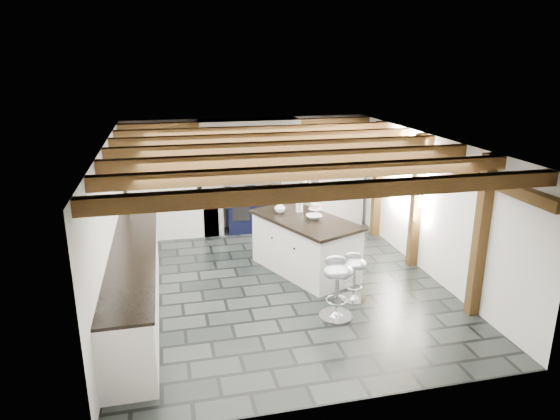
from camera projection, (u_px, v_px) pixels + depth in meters
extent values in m
plane|color=black|center=(280.00, 283.00, 8.05)|extent=(6.00, 6.00, 0.00)
plane|color=silver|center=(247.00, 173.00, 10.50)|extent=(5.00, 0.00, 5.00)
plane|color=silver|center=(110.00, 227.00, 7.16)|extent=(0.00, 6.00, 6.00)
plane|color=silver|center=(426.00, 204.00, 8.25)|extent=(0.00, 6.00, 6.00)
plane|color=white|center=(280.00, 141.00, 7.37)|extent=(6.00, 6.00, 0.00)
cube|color=silver|center=(211.00, 188.00, 10.11)|extent=(0.40, 0.60, 1.90)
cube|color=silver|center=(288.00, 183.00, 10.45)|extent=(0.40, 0.60, 1.90)
cube|color=#573918|center=(249.00, 135.00, 9.97)|extent=(2.10, 0.65, 0.18)
cube|color=silver|center=(249.00, 127.00, 9.93)|extent=(2.00, 0.60, 0.31)
cube|color=black|center=(252.00, 134.00, 9.66)|extent=(1.00, 0.03, 0.22)
cube|color=silver|center=(252.00, 134.00, 9.64)|extent=(0.90, 0.01, 0.14)
cube|color=white|center=(163.00, 188.00, 9.88)|extent=(1.30, 0.58, 2.00)
cube|color=white|center=(337.00, 178.00, 10.68)|extent=(1.00, 0.58, 2.00)
cube|color=white|center=(134.00, 288.00, 6.88)|extent=(0.60, 3.80, 0.88)
cube|color=black|center=(132.00, 257.00, 6.75)|extent=(0.64, 3.80, 0.04)
cube|color=white|center=(200.00, 212.00, 10.20)|extent=(0.70, 0.60, 0.88)
cube|color=black|center=(199.00, 191.00, 10.07)|extent=(0.74, 0.64, 0.04)
cube|color=#573918|center=(426.00, 157.00, 8.00)|extent=(0.15, 5.80, 0.14)
plane|color=white|center=(410.00, 173.00, 8.69)|extent=(0.00, 0.90, 0.90)
cube|color=#573918|center=(339.00, 191.00, 4.98)|extent=(5.00, 0.16, 0.16)
cube|color=#573918|center=(313.00, 172.00, 5.78)|extent=(5.00, 0.16, 0.16)
cube|color=#573918|center=(294.00, 158.00, 6.59)|extent=(5.00, 0.16, 0.16)
cube|color=#573918|center=(280.00, 147.00, 7.40)|extent=(5.00, 0.16, 0.16)
cube|color=#573918|center=(268.00, 138.00, 8.20)|extent=(5.00, 0.16, 0.16)
cube|color=#573918|center=(258.00, 131.00, 9.01)|extent=(5.00, 0.16, 0.16)
cube|color=#573918|center=(250.00, 125.00, 9.82)|extent=(5.00, 0.16, 0.16)
cube|color=#573918|center=(480.00, 237.00, 6.75)|extent=(0.15, 0.15, 2.30)
cube|color=#573918|center=(416.00, 201.00, 8.42)|extent=(0.15, 0.15, 2.30)
cube|color=#573918|center=(377.00, 180.00, 9.91)|extent=(0.15, 0.15, 2.30)
cylinder|color=black|center=(309.00, 165.00, 7.53)|extent=(0.01, 0.01, 0.56)
cylinder|color=white|center=(309.00, 186.00, 7.63)|extent=(0.09, 0.09, 0.22)
cylinder|color=black|center=(307.00, 161.00, 7.82)|extent=(0.01, 0.01, 0.56)
cylinder|color=white|center=(307.00, 181.00, 7.92)|extent=(0.09, 0.09, 0.22)
cylinder|color=black|center=(305.00, 157.00, 8.11)|extent=(0.01, 0.01, 0.56)
cylinder|color=white|center=(304.00, 177.00, 8.21)|extent=(0.09, 0.09, 0.22)
cube|color=black|center=(250.00, 209.00, 10.41)|extent=(1.00, 0.60, 0.90)
ellipsoid|color=silver|center=(238.00, 187.00, 10.21)|extent=(0.28, 0.28, 0.11)
ellipsoid|color=silver|center=(262.00, 186.00, 10.32)|extent=(0.28, 0.28, 0.11)
cylinder|color=silver|center=(253.00, 196.00, 10.00)|extent=(0.95, 0.03, 0.03)
cube|color=black|center=(241.00, 214.00, 10.08)|extent=(0.35, 0.02, 0.30)
cube|color=black|center=(265.00, 212.00, 10.18)|extent=(0.35, 0.02, 0.30)
cube|color=white|center=(305.00, 246.00, 8.36)|extent=(1.55, 2.03, 0.89)
cube|color=black|center=(305.00, 220.00, 8.22)|extent=(1.66, 2.14, 0.05)
imported|color=white|center=(280.00, 207.00, 8.49)|extent=(0.24, 0.24, 0.19)
ellipsoid|color=red|center=(280.00, 198.00, 8.44)|extent=(0.20, 0.20, 0.12)
cylinder|color=white|center=(299.00, 206.00, 8.55)|extent=(0.12, 0.12, 0.18)
imported|color=white|center=(314.00, 217.00, 8.18)|extent=(0.34, 0.34, 0.06)
cylinder|color=white|center=(315.00, 212.00, 8.38)|extent=(0.05, 0.05, 0.10)
cylinder|color=white|center=(315.00, 209.00, 8.36)|extent=(0.22, 0.22, 0.02)
cylinder|color=tan|center=(315.00, 206.00, 8.35)|extent=(0.17, 0.17, 0.07)
cylinder|color=silver|center=(353.00, 299.00, 7.49)|extent=(0.40, 0.40, 0.03)
cone|color=silver|center=(353.00, 296.00, 7.47)|extent=(0.18, 0.18, 0.07)
cylinder|color=silver|center=(354.00, 281.00, 7.40)|extent=(0.05, 0.05, 0.50)
torus|color=silver|center=(354.00, 286.00, 7.43)|extent=(0.25, 0.25, 0.02)
ellipsoid|color=#9598A2|center=(355.00, 264.00, 7.32)|extent=(0.44, 0.44, 0.16)
ellipsoid|color=#9598A2|center=(354.00, 256.00, 7.38)|extent=(0.27, 0.16, 0.14)
cylinder|color=silver|center=(336.00, 316.00, 6.98)|extent=(0.48, 0.48, 0.03)
cone|color=silver|center=(336.00, 313.00, 6.97)|extent=(0.22, 0.22, 0.09)
cylinder|color=silver|center=(337.00, 294.00, 6.88)|extent=(0.05, 0.05, 0.60)
torus|color=silver|center=(337.00, 300.00, 6.91)|extent=(0.31, 0.31, 0.02)
ellipsoid|color=#9598A2|center=(338.00, 271.00, 6.78)|extent=(0.53, 0.53, 0.20)
ellipsoid|color=#9598A2|center=(337.00, 261.00, 6.85)|extent=(0.33, 0.20, 0.17)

